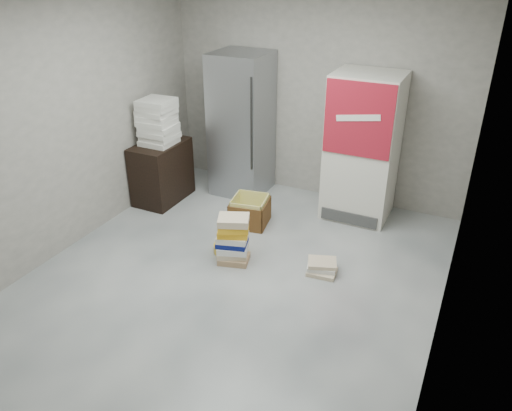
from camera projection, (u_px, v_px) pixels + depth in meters
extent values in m
plane|color=beige|center=(226.00, 287.00, 5.04)|extent=(5.00, 5.00, 0.00)
cube|color=#A39C93|center=(317.00, 93.00, 6.40)|extent=(4.00, 0.04, 2.80)
cube|color=#A39C93|center=(53.00, 127.00, 5.17)|extent=(0.04, 5.00, 2.80)
cube|color=#A39C93|center=(461.00, 203.00, 3.63)|extent=(0.04, 5.00, 2.80)
cube|color=#9C9EA3|center=(242.00, 125.00, 6.66)|extent=(0.70, 0.70, 1.90)
cylinder|color=#333333|center=(251.00, 125.00, 6.18)|extent=(0.02, 0.02, 1.19)
cube|color=silver|center=(363.00, 148.00, 6.05)|extent=(0.80, 0.70, 1.80)
cube|color=maroon|center=(358.00, 120.00, 5.55)|extent=(0.78, 0.02, 0.85)
cube|color=white|center=(358.00, 118.00, 5.53)|extent=(0.50, 0.01, 0.14)
cube|color=#3F3F3F|center=(349.00, 218.00, 6.13)|extent=(0.70, 0.02, 0.15)
cube|color=black|center=(162.00, 172.00, 6.65)|extent=(0.50, 0.80, 0.80)
cube|color=white|center=(159.00, 141.00, 6.44)|extent=(0.40, 0.40, 0.06)
cube|color=white|center=(160.00, 136.00, 6.42)|extent=(0.40, 0.40, 0.06)
cube|color=white|center=(159.00, 132.00, 6.37)|extent=(0.41, 0.41, 0.06)
cube|color=white|center=(159.00, 127.00, 6.34)|extent=(0.42, 0.42, 0.06)
cube|color=white|center=(157.00, 122.00, 6.32)|extent=(0.42, 0.42, 0.06)
cube|color=white|center=(157.00, 117.00, 6.30)|extent=(0.42, 0.42, 0.06)
cube|color=white|center=(156.00, 112.00, 6.27)|extent=(0.41, 0.41, 0.06)
cube|color=white|center=(157.00, 107.00, 6.23)|extent=(0.41, 0.41, 0.06)
cube|color=white|center=(156.00, 102.00, 6.20)|extent=(0.42, 0.42, 0.06)
cube|color=tan|center=(234.00, 259.00, 5.45)|extent=(0.38, 0.33, 0.07)
cube|color=beige|center=(232.00, 253.00, 5.43)|extent=(0.39, 0.36, 0.06)
cube|color=white|center=(233.00, 248.00, 5.40)|extent=(0.38, 0.34, 0.07)
cube|color=navy|center=(232.00, 242.00, 5.38)|extent=(0.38, 0.33, 0.06)
cube|color=white|center=(233.00, 237.00, 5.35)|extent=(0.38, 0.33, 0.07)
cube|color=yellow|center=(233.00, 231.00, 5.32)|extent=(0.39, 0.35, 0.07)
cube|color=yellow|center=(233.00, 226.00, 5.28)|extent=(0.40, 0.37, 0.08)
cube|color=beige|center=(234.00, 220.00, 5.23)|extent=(0.39, 0.36, 0.08)
cube|color=beige|center=(322.00, 272.00, 5.24)|extent=(0.31, 0.26, 0.04)
cube|color=white|center=(322.00, 266.00, 5.26)|extent=(0.34, 0.30, 0.05)
cube|color=beige|center=(322.00, 263.00, 5.23)|extent=(0.35, 0.32, 0.04)
cube|color=yellow|center=(250.00, 223.00, 6.21)|extent=(0.47, 0.47, 0.01)
cube|color=brown|center=(255.00, 205.00, 6.33)|extent=(0.43, 0.09, 0.31)
cube|color=brown|center=(245.00, 220.00, 5.97)|extent=(0.43, 0.09, 0.31)
cube|color=brown|center=(234.00, 210.00, 6.20)|extent=(0.09, 0.43, 0.31)
cube|color=brown|center=(266.00, 214.00, 6.09)|extent=(0.09, 0.43, 0.31)
cube|color=yellow|center=(254.00, 204.00, 6.30)|extent=(0.39, 0.08, 0.35)
cube|color=yellow|center=(245.00, 218.00, 5.97)|extent=(0.39, 0.08, 0.35)
cube|color=yellow|center=(235.00, 209.00, 6.18)|extent=(0.08, 0.39, 0.35)
cube|color=yellow|center=(265.00, 213.00, 6.09)|extent=(0.08, 0.39, 0.35)
cylinder|color=gold|center=(229.00, 248.00, 5.62)|extent=(0.38, 0.38, 0.09)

